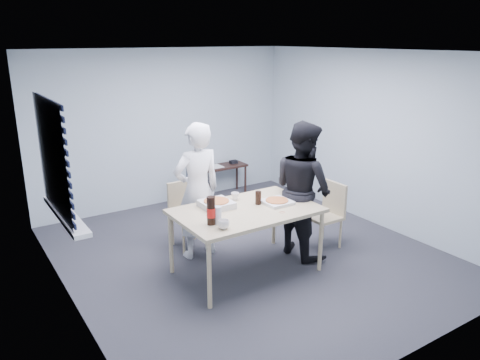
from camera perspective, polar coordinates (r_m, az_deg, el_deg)
room at (r=5.33m, az=-21.49°, el=1.53°), size 5.00×5.00×5.00m
dining_table at (r=5.55m, az=0.77°, el=-4.13°), size 1.67×1.06×0.81m
chair_far at (r=6.42m, az=-6.64°, el=-3.57°), size 0.42×0.42×0.89m
chair_right at (r=6.46m, az=10.72°, el=-3.62°), size 0.42×0.42×0.89m
person_white at (r=5.96m, az=-5.21°, el=-1.35°), size 0.65×0.42×1.77m
person_black at (r=6.07m, az=7.65°, el=-1.10°), size 0.47×0.86×1.77m
side_table at (r=8.43m, az=-1.99°, el=1.26°), size 0.83×0.37×0.55m
stool at (r=7.64m, az=-5.38°, el=-0.86°), size 0.38×0.38×0.53m
backpack at (r=7.55m, az=-5.40°, el=1.25°), size 0.27×0.20×0.38m
pizza_box_a at (r=5.58m, az=-2.88°, el=-2.94°), size 0.36×0.36×0.09m
pizza_box_b at (r=5.73m, az=4.52°, el=-2.65°), size 0.33×0.33×0.05m
mug_a at (r=4.96m, az=-2.01°, el=-5.44°), size 0.17×0.17×0.10m
mug_b at (r=5.82m, az=-0.60°, el=-1.99°), size 0.10×0.10×0.09m
cola_glass at (r=5.67m, az=2.23°, el=-2.18°), size 0.08×0.08×0.16m
soda_bottle at (r=5.05m, az=-3.55°, el=-3.82°), size 0.10×0.10×0.31m
plastic_cups at (r=5.08m, az=-2.71°, el=-4.29°), size 0.10×0.10×0.20m
rubber_band at (r=5.45m, az=5.14°, el=-3.94°), size 0.06×0.06×0.00m
papers at (r=8.35m, az=-2.94°, el=1.69°), size 0.29×0.33×0.00m
black_box at (r=8.53m, az=-0.79°, el=2.22°), size 0.16×0.13×0.06m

